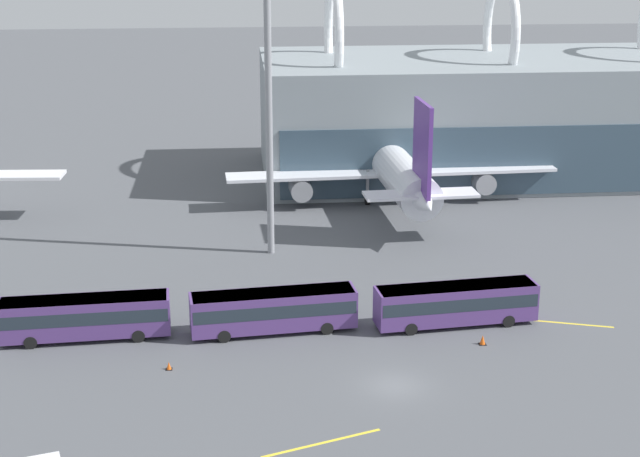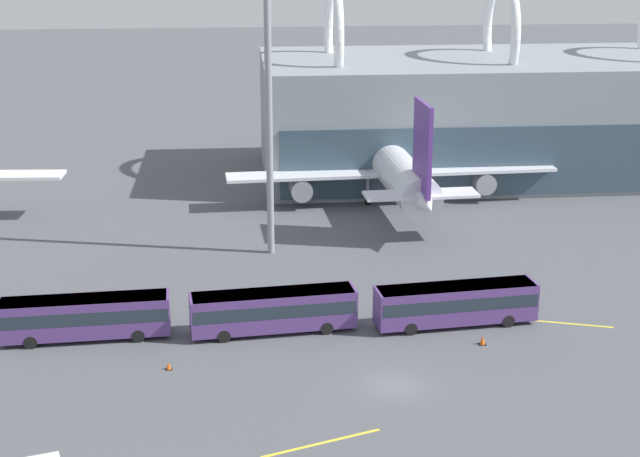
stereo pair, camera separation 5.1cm
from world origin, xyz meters
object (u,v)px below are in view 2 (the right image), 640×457
floodlight_mast (268,84)px  traffic_cone_1 (169,366)px  shuttle_bus_1 (273,309)px  airliner_at_gate_far (392,165)px  shuttle_bus_2 (456,302)px  traffic_cone_2 (482,340)px  shuttle_bus_0 (85,315)px

floodlight_mast → traffic_cone_1: (-8.35, -24.71, -16.13)m
shuttle_bus_1 → traffic_cone_1: size_ratio=22.84×
airliner_at_gate_far → shuttle_bus_2: size_ratio=2.86×
traffic_cone_1 → traffic_cone_2: traffic_cone_2 is taller
shuttle_bus_1 → traffic_cone_1: shuttle_bus_1 is taller
airliner_at_gate_far → shuttle_bus_0: airliner_at_gate_far is taller
airliner_at_gate_far → shuttle_bus_2: bearing=176.6°
floodlight_mast → traffic_cone_2: 31.54m
floodlight_mast → traffic_cone_1: 30.67m
traffic_cone_2 → airliner_at_gate_far: bearing=91.6°
shuttle_bus_0 → shuttle_bus_1: bearing=-3.3°
airliner_at_gate_far → traffic_cone_1: size_ratio=65.39×
airliner_at_gate_far → shuttle_bus_0: size_ratio=2.88×
traffic_cone_1 → traffic_cone_2: bearing=5.4°
shuttle_bus_2 → traffic_cone_1: shuttle_bus_2 is taller
airliner_at_gate_far → traffic_cone_1: airliner_at_gate_far is taller
shuttle_bus_0 → traffic_cone_2: shuttle_bus_0 is taller
shuttle_bus_2 → floodlight_mast: (-13.96, 18.63, 14.45)m
shuttle_bus_0 → shuttle_bus_1: (14.49, 0.03, 0.00)m
shuttle_bus_2 → traffic_cone_1: 23.19m
shuttle_bus_0 → traffic_cone_2: 30.53m
traffic_cone_2 → shuttle_bus_1: bearing=166.8°
airliner_at_gate_far → traffic_cone_1: bearing=147.9°
traffic_cone_2 → shuttle_bus_2: bearing=108.4°
traffic_cone_2 → floodlight_mast: bearing=124.2°
airliner_at_gate_far → shuttle_bus_0: bearing=136.8°
airliner_at_gate_far → shuttle_bus_1: airliner_at_gate_far is taller
shuttle_bus_1 → traffic_cone_2: bearing=-19.0°
shuttle_bus_2 → traffic_cone_1: bearing=-170.9°
shuttle_bus_1 → floodlight_mast: bearing=82.6°
floodlight_mast → traffic_cone_1: size_ratio=46.70×
shuttle_bus_0 → traffic_cone_1: size_ratio=22.72×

